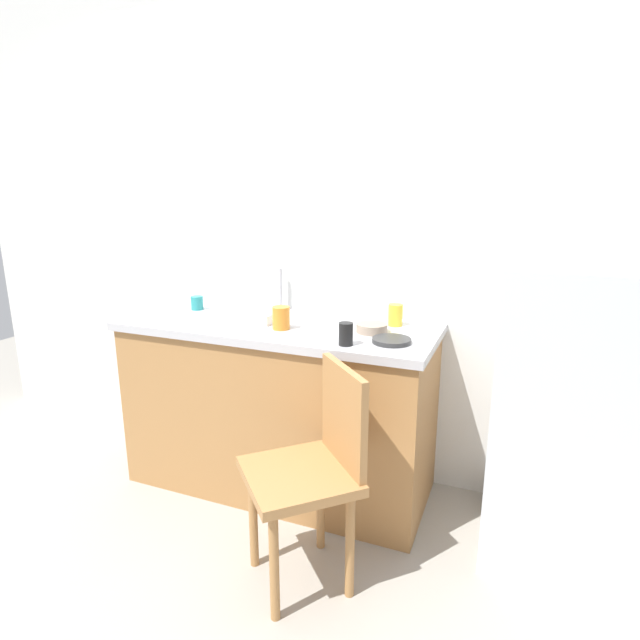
% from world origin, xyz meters
% --- Properties ---
extents(ground_plane, '(8.00, 8.00, 0.00)m').
position_xyz_m(ground_plane, '(0.00, 0.00, 0.00)').
color(ground_plane, '#9E998E').
extents(back_wall, '(4.80, 0.10, 2.67)m').
position_xyz_m(back_wall, '(0.00, 1.00, 1.33)').
color(back_wall, silver).
rests_on(back_wall, ground_plane).
extents(cabinet_base, '(1.54, 0.60, 0.85)m').
position_xyz_m(cabinet_base, '(-0.06, 0.65, 0.43)').
color(cabinet_base, '#A87542').
rests_on(cabinet_base, ground_plane).
extents(countertop, '(1.58, 0.64, 0.04)m').
position_xyz_m(countertop, '(-0.06, 0.65, 0.87)').
color(countertop, '#B7B7BC').
rests_on(countertop, cabinet_base).
extents(faucet, '(0.02, 0.02, 0.23)m').
position_xyz_m(faucet, '(-0.17, 0.90, 1.01)').
color(faucet, '#B7B7BC').
rests_on(faucet, countertop).
extents(refrigerator, '(0.59, 0.61, 1.26)m').
position_xyz_m(refrigerator, '(1.28, 0.64, 0.63)').
color(refrigerator, silver).
rests_on(refrigerator, ground_plane).
extents(chair, '(0.57, 0.57, 0.89)m').
position_xyz_m(chair, '(0.37, 0.08, 0.50)').
color(chair, '#A87542').
rests_on(chair, ground_plane).
extents(dish_tray, '(0.28, 0.20, 0.05)m').
position_xyz_m(dish_tray, '(-0.21, 0.66, 0.92)').
color(dish_tray, white).
rests_on(dish_tray, countertop).
extents(terracotta_bowl, '(0.15, 0.15, 0.04)m').
position_xyz_m(terracotta_bowl, '(0.42, 0.66, 0.91)').
color(terracotta_bowl, gray).
rests_on(terracotta_bowl, countertop).
extents(hotplate, '(0.17, 0.17, 0.02)m').
position_xyz_m(hotplate, '(0.55, 0.53, 0.90)').
color(hotplate, '#2D2D2D').
rests_on(hotplate, countertop).
extents(cup_black, '(0.06, 0.06, 0.10)m').
position_xyz_m(cup_black, '(0.38, 0.42, 0.94)').
color(cup_black, black).
rests_on(cup_black, countertop).
extents(cup_teal, '(0.07, 0.07, 0.07)m').
position_xyz_m(cup_teal, '(-0.61, 0.74, 0.93)').
color(cup_teal, teal).
rests_on(cup_teal, countertop).
extents(cup_orange, '(0.08, 0.08, 0.11)m').
position_xyz_m(cup_orange, '(0.01, 0.55, 0.95)').
color(cup_orange, orange).
rests_on(cup_orange, countertop).
extents(cup_yellow, '(0.07, 0.07, 0.11)m').
position_xyz_m(cup_yellow, '(0.50, 0.82, 0.95)').
color(cup_yellow, yellow).
rests_on(cup_yellow, countertop).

